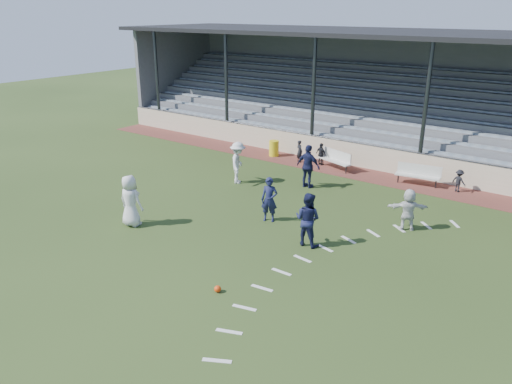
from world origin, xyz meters
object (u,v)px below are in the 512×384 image
bench_left (336,158)px  player_navy_lead (269,200)px  player_white_lead (131,201)px  football (218,289)px  bench_right (418,173)px  trash_bin (274,148)px

bench_left → player_navy_lead: bearing=-63.5°
player_white_lead → player_navy_lead: player_white_lead is taller
bench_left → football: size_ratio=9.90×
bench_right → football: (-1.37, -12.66, -0.48)m
bench_right → trash_bin: bench_right is taller
trash_bin → football: size_ratio=4.20×
trash_bin → player_white_lead: player_white_lead is taller
bench_left → bench_right: size_ratio=0.99×
football → player_white_lead: 6.03m
bench_left → football: bench_left is taller
bench_left → football: (2.88, -12.56, -0.48)m
trash_bin → football: 14.31m
bench_right → football: bench_right is taller
football → player_navy_lead: bearing=109.2°
bench_right → player_navy_lead: player_navy_lead is taller
player_navy_lead → player_white_lead: bearing=-160.6°
trash_bin → player_navy_lead: 8.99m
bench_right → bench_left: bearing=172.3°
trash_bin → player_white_lead: (1.02, -10.92, 0.54)m
bench_right → football: bearing=-105.3°
bench_left → player_navy_lead: 7.51m
player_navy_lead → bench_left: bearing=76.6°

